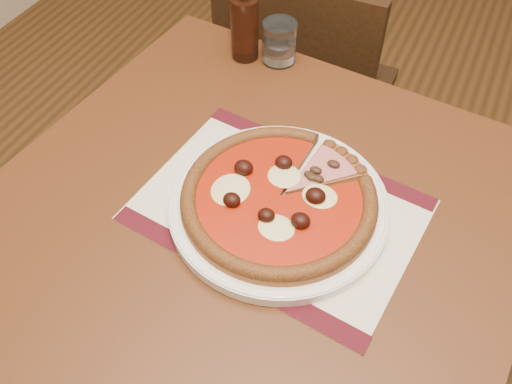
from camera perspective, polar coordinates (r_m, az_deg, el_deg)
table at (r=0.90m, az=-0.54°, el=-6.25°), size 0.87×0.87×0.75m
chair_far at (r=1.47m, az=4.99°, el=10.56°), size 0.39×0.39×0.83m
placemat at (r=0.83m, az=2.36°, el=-1.86°), size 0.44×0.34×0.00m
plate at (r=0.82m, az=2.38°, el=-1.43°), size 0.33×0.33×0.02m
pizza at (r=0.80m, az=2.42°, el=-0.55°), size 0.29×0.29×0.04m
ham_slice at (r=0.84m, az=7.95°, el=1.79°), size 0.10×0.14×0.02m
water_glass at (r=1.08m, az=2.47°, el=15.48°), size 0.09×0.09×0.08m
bottle at (r=1.07m, az=-1.19°, el=17.18°), size 0.05×0.05×0.18m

